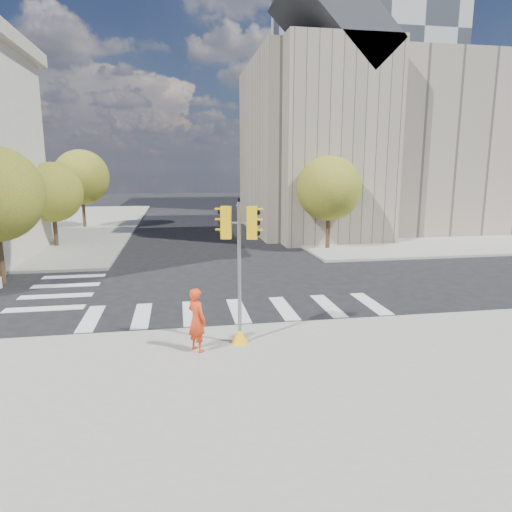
{
  "coord_description": "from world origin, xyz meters",
  "views": [
    {
      "loc": [
        -2.28,
        -18.64,
        5.42
      ],
      "look_at": [
        0.61,
        -1.9,
        2.1
      ],
      "focal_mm": 32.0,
      "sensor_mm": 36.0,
      "label": 1
    }
  ],
  "objects_px": {
    "lamp_far": "(277,175)",
    "traffic_signal": "(240,284)",
    "photographer": "(197,320)",
    "lamp_near": "(318,179)"
  },
  "relations": [
    {
      "from": "traffic_signal",
      "to": "photographer",
      "type": "distance_m",
      "value": 1.63
    },
    {
      "from": "traffic_signal",
      "to": "photographer",
      "type": "height_order",
      "value": "traffic_signal"
    },
    {
      "from": "traffic_signal",
      "to": "photographer",
      "type": "relative_size",
      "value": 2.34
    },
    {
      "from": "photographer",
      "to": "lamp_far",
      "type": "bearing_deg",
      "value": -52.52
    },
    {
      "from": "lamp_near",
      "to": "lamp_far",
      "type": "distance_m",
      "value": 14.0
    },
    {
      "from": "lamp_far",
      "to": "traffic_signal",
      "type": "bearing_deg",
      "value": -104.23
    },
    {
      "from": "traffic_signal",
      "to": "photographer",
      "type": "bearing_deg",
      "value": -150.08
    },
    {
      "from": "photographer",
      "to": "traffic_signal",
      "type": "bearing_deg",
      "value": -111.02
    },
    {
      "from": "lamp_near",
      "to": "lamp_far",
      "type": "height_order",
      "value": "same"
    },
    {
      "from": "lamp_near",
      "to": "photographer",
      "type": "relative_size",
      "value": 4.31
    }
  ]
}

